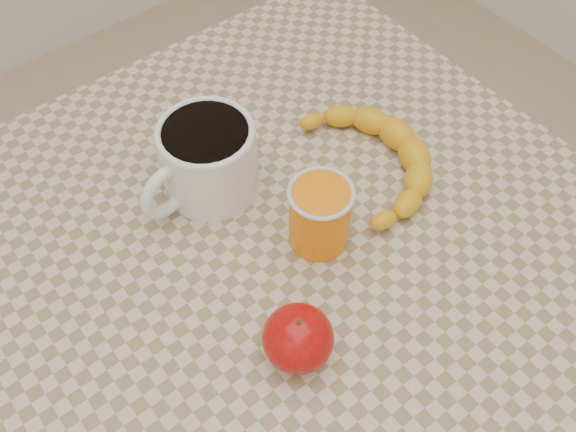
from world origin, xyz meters
TOP-DOWN VIEW (x-y plane):
  - ground at (0.00, 0.00)m, footprint 3.00×3.00m
  - table at (0.00, 0.00)m, footprint 0.80×0.80m
  - coffee_mug at (-0.04, 0.11)m, footprint 0.18×0.14m
  - orange_juice_glass at (0.02, -0.04)m, footprint 0.08×0.08m
  - apple at (-0.10, -0.14)m, footprint 0.10×0.10m
  - banana at (0.15, 0.00)m, footprint 0.36×0.38m

SIDE VIEW (x-z plane):
  - ground at x=0.00m, z-range 0.00..0.00m
  - table at x=0.00m, z-range 0.29..1.04m
  - banana at x=0.15m, z-range 0.75..0.79m
  - apple at x=-0.10m, z-range 0.75..0.82m
  - orange_juice_glass at x=0.02m, z-range 0.75..0.85m
  - coffee_mug at x=-0.04m, z-range 0.75..0.86m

